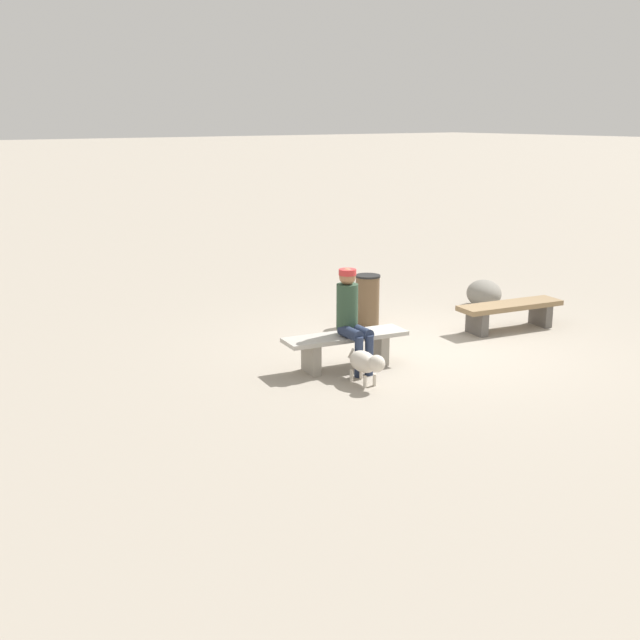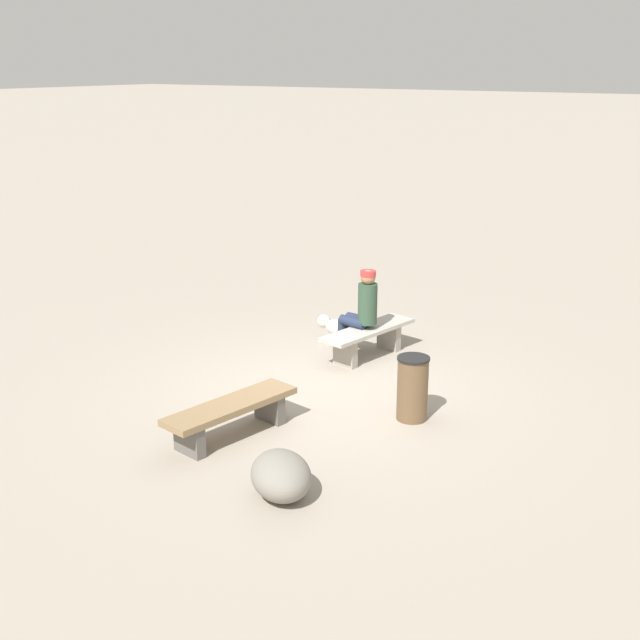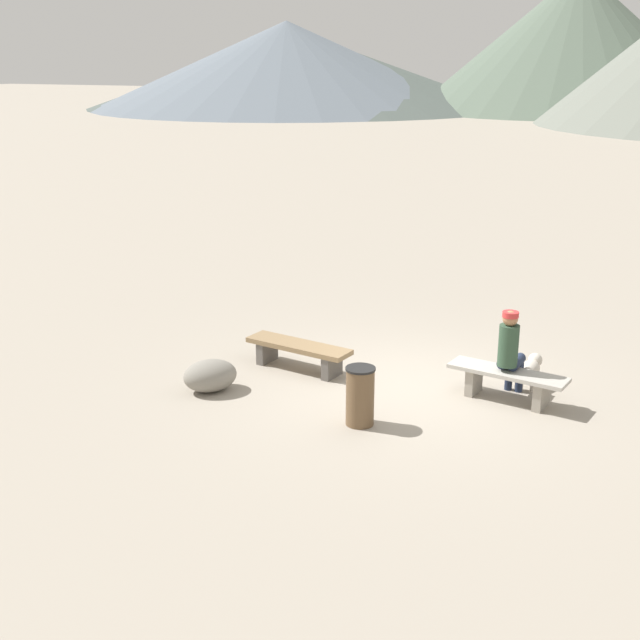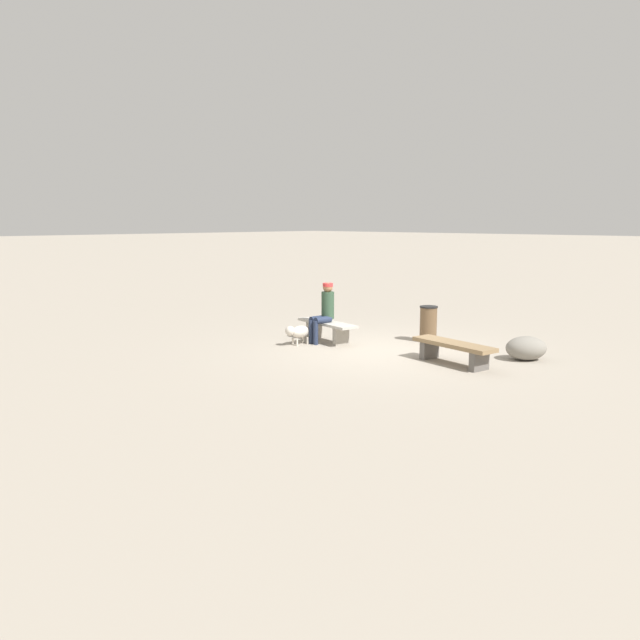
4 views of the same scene
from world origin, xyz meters
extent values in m
cube|color=#9E9384|center=(0.00, 0.00, -0.03)|extent=(210.00, 210.00, 0.06)
cube|color=#605B56|center=(-2.32, 0.17, 0.17)|extent=(0.20, 0.43, 0.35)
cube|color=#605B56|center=(-1.11, -0.04, 0.17)|extent=(0.20, 0.43, 0.35)
cube|color=#8C704C|center=(-1.72, 0.06, 0.39)|extent=(1.78, 0.74, 0.08)
cube|color=gray|center=(1.02, 0.19, 0.20)|extent=(0.18, 0.39, 0.40)
cube|color=gray|center=(2.00, 0.01, 0.20)|extent=(0.18, 0.39, 0.40)
cube|color=#B2ADA3|center=(1.51, 0.10, 0.42)|extent=(1.73, 0.73, 0.06)
cylinder|color=#2D4733|center=(1.49, 0.10, 0.82)|extent=(0.28, 0.28, 0.60)
sphere|color=#A3704C|center=(1.49, 0.10, 1.22)|extent=(0.22, 0.22, 0.22)
cylinder|color=red|center=(1.49, 0.10, 1.28)|extent=(0.23, 0.23, 0.08)
cylinder|color=#232D47|center=(1.59, 0.30, 0.53)|extent=(0.19, 0.43, 0.15)
cylinder|color=#232D47|center=(1.61, 0.51, 0.26)|extent=(0.11, 0.11, 0.53)
cylinder|color=#232D47|center=(1.43, 0.32, 0.53)|extent=(0.19, 0.43, 0.15)
cylinder|color=#232D47|center=(1.45, 0.53, 0.26)|extent=(0.11, 0.11, 0.53)
ellipsoid|color=beige|center=(1.72, 0.74, 0.28)|extent=(0.30, 0.48, 0.26)
sphere|color=beige|center=(1.74, 1.02, 0.33)|extent=(0.21, 0.21, 0.21)
cylinder|color=beige|center=(1.66, 0.89, 0.08)|extent=(0.04, 0.04, 0.15)
cylinder|color=beige|center=(1.80, 0.88, 0.08)|extent=(0.04, 0.04, 0.15)
cylinder|color=beige|center=(1.64, 0.60, 0.08)|extent=(0.04, 0.04, 0.15)
cylinder|color=beige|center=(1.78, 0.58, 0.08)|extent=(0.04, 0.04, 0.15)
cylinder|color=beige|center=(1.70, 0.47, 0.32)|extent=(0.04, 0.12, 0.15)
cylinder|color=brown|center=(-0.12, -1.47, 0.39)|extent=(0.38, 0.38, 0.77)
cylinder|color=black|center=(-0.12, -1.47, 0.79)|extent=(0.40, 0.40, 0.03)
ellipsoid|color=gray|center=(-2.54, -1.24, 0.23)|extent=(0.97, 0.99, 0.47)
camera|label=1|loc=(7.58, 8.03, 3.23)|focal=44.52mm
camera|label=2|loc=(-8.58, -5.67, 4.21)|focal=46.80mm
camera|label=3|loc=(3.43, -11.00, 4.68)|focal=46.84mm
camera|label=4|loc=(-7.78, 9.99, 2.69)|focal=34.64mm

